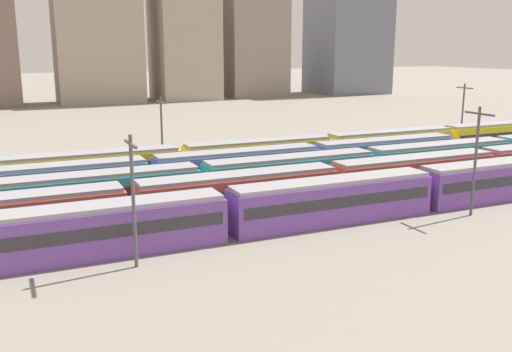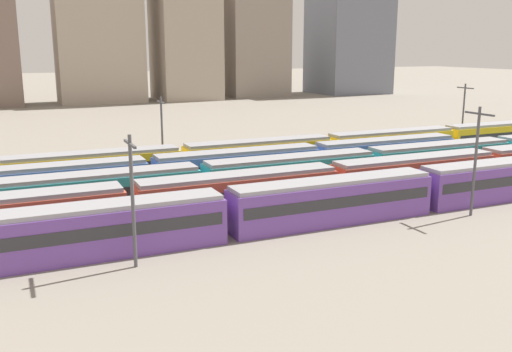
% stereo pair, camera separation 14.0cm
% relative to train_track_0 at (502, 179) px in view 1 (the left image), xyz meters
% --- Properties ---
extents(ground_plane, '(600.00, 600.00, 0.00)m').
position_rel_train_track_0_xyz_m(ground_plane, '(-36.43, 10.40, -1.90)').
color(ground_plane, gray).
extents(train_track_0, '(93.60, 3.06, 3.75)m').
position_rel_train_track_0_xyz_m(train_track_0, '(0.00, 0.00, 0.00)').
color(train_track_0, '#6B429E').
rests_on(train_track_0, ground_plane).
extents(train_track_1, '(112.50, 3.06, 3.75)m').
position_rel_train_track_0_xyz_m(train_track_1, '(3.23, 5.20, 0.00)').
color(train_track_1, '#BC4C38').
rests_on(train_track_1, ground_plane).
extents(train_track_2, '(112.50, 3.06, 3.75)m').
position_rel_train_track_0_xyz_m(train_track_2, '(10.97, 10.40, 0.00)').
color(train_track_2, teal).
rests_on(train_track_2, ground_plane).
extents(train_track_3, '(55.80, 3.06, 3.75)m').
position_rel_train_track_0_xyz_m(train_track_3, '(-20.95, 15.60, -0.00)').
color(train_track_3, '#4C70BC').
rests_on(train_track_3, ground_plane).
extents(train_track_4, '(93.60, 3.06, 3.75)m').
position_rel_train_track_0_xyz_m(train_track_4, '(2.73, 20.80, 0.00)').
color(train_track_4, yellow).
rests_on(train_track_4, ground_plane).
extents(catenary_pole_0, '(0.24, 3.20, 9.46)m').
position_rel_train_track_0_xyz_m(catenary_pole_0, '(-6.75, -3.12, 3.36)').
color(catenary_pole_0, '#4C4C51').
rests_on(catenary_pole_0, ground_plane).
extents(catenary_pole_1, '(0.24, 3.20, 9.19)m').
position_rel_train_track_0_xyz_m(catenary_pole_1, '(17.72, 24.04, 3.22)').
color(catenary_pole_1, '#4C4C51').
rests_on(catenary_pole_1, ground_plane).
extents(catenary_pole_2, '(0.24, 3.20, 8.90)m').
position_rel_train_track_0_xyz_m(catenary_pole_2, '(-35.97, -3.11, 3.08)').
color(catenary_pole_2, '#4C4C51').
rests_on(catenary_pole_2, ground_plane).
extents(catenary_pole_3, '(0.24, 3.20, 8.89)m').
position_rel_train_track_0_xyz_m(catenary_pole_3, '(-26.94, 23.70, 3.07)').
color(catenary_pole_3, '#4C4C51').
rests_on(catenary_pole_3, ground_plane).
extents(distant_building_2, '(21.61, 13.88, 42.22)m').
position_rel_train_track_0_xyz_m(distant_building_2, '(-18.96, 116.21, 19.21)').
color(distant_building_2, '#A89989').
rests_on(distant_building_2, ground_plane).
extents(distant_building_3, '(16.29, 17.89, 47.42)m').
position_rel_train_track_0_xyz_m(distant_building_3, '(4.37, 116.21, 21.81)').
color(distant_building_3, '#A89989').
rests_on(distant_building_3, ground_plane).
extents(distant_building_4, '(17.51, 12.65, 37.30)m').
position_rel_train_track_0_xyz_m(distant_building_4, '(25.62, 116.21, 16.74)').
color(distant_building_4, gray).
rests_on(distant_building_4, ground_plane).
extents(distant_building_5, '(21.24, 19.86, 34.26)m').
position_rel_train_track_0_xyz_m(distant_building_5, '(57.51, 116.21, 15.22)').
color(distant_building_5, slate).
rests_on(distant_building_5, ground_plane).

